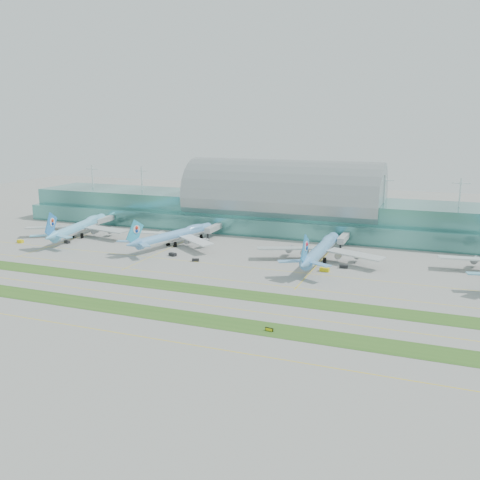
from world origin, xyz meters
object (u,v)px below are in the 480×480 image
at_px(airliner_c, 321,249).
at_px(taxiway_sign_east, 269,329).
at_px(terminal, 283,207).
at_px(airliner_a, 80,226).
at_px(airliner_b, 176,235).

distance_m(airliner_c, taxiway_sign_east, 93.00).
distance_m(terminal, airliner_a, 121.36).
xyz_separation_m(airliner_a, taxiway_sign_east, (146.97, -97.09, -5.48)).
relative_size(terminal, taxiway_sign_east, 118.10).
bearing_deg(taxiway_sign_east, airliner_a, 156.20).
bearing_deg(airliner_c, taxiway_sign_east, -87.20).
relative_size(terminal, airliner_a, 4.77).
height_order(terminal, airliner_a, terminal).
bearing_deg(airliner_b, taxiway_sign_east, -33.91).
bearing_deg(airliner_b, airliner_c, 11.57).
distance_m(airliner_a, taxiway_sign_east, 176.23).
bearing_deg(taxiway_sign_east, terminal, 114.66).
height_order(terminal, taxiway_sign_east, terminal).
bearing_deg(terminal, taxiway_sign_east, -74.98).
height_order(airliner_b, airliner_c, airliner_c).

